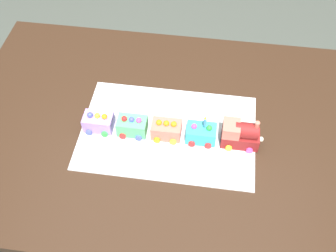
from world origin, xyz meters
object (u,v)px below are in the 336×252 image
(cake_car_flatbed_mint_green, at_px, (132,126))
(cake_car_tanker_lavender, at_px, (98,122))
(cake_car_gondola_turquoise, at_px, (201,133))
(cake_locomotive, at_px, (240,134))
(cake_car_hopper_coral, at_px, (166,129))
(birthday_candle, at_px, (205,121))
(dining_table, at_px, (156,144))

(cake_car_flatbed_mint_green, relative_size, cake_car_tanker_lavender, 1.00)
(cake_car_gondola_turquoise, height_order, cake_car_flatbed_mint_green, same)
(cake_locomotive, bearing_deg, cake_car_hopper_coral, 0.00)
(cake_locomotive, relative_size, birthday_candle, 2.96)
(cake_car_gondola_turquoise, xyz_separation_m, cake_car_flatbed_mint_green, (0.24, 0.00, 0.00))
(cake_car_hopper_coral, bearing_deg, cake_car_tanker_lavender, 0.00)
(birthday_candle, bearing_deg, cake_locomotive, -180.00)
(dining_table, bearing_deg, cake_car_hopper_coral, 140.88)
(dining_table, xyz_separation_m, birthday_candle, (-0.17, 0.04, 0.21))
(cake_locomotive, height_order, cake_car_tanker_lavender, cake_locomotive)
(cake_car_tanker_lavender, relative_size, birthday_candle, 2.11)
(cake_car_flatbed_mint_green, distance_m, birthday_candle, 0.25)
(cake_car_gondola_turquoise, bearing_deg, dining_table, -12.54)
(cake_car_gondola_turquoise, xyz_separation_m, birthday_candle, (-0.01, 0.00, 0.07))
(dining_table, bearing_deg, cake_locomotive, 172.93)
(cake_car_tanker_lavender, bearing_deg, dining_table, -169.32)
(cake_car_flatbed_mint_green, bearing_deg, cake_car_hopper_coral, 180.00)
(cake_car_gondola_turquoise, height_order, cake_car_hopper_coral, same)
(cake_car_gondola_turquoise, distance_m, birthday_candle, 0.07)
(cake_car_tanker_lavender, bearing_deg, cake_locomotive, -180.00)
(cake_car_hopper_coral, bearing_deg, dining_table, -39.12)
(cake_car_gondola_turquoise, bearing_deg, cake_car_hopper_coral, 0.00)
(cake_locomotive, xyz_separation_m, cake_car_gondola_turquoise, (0.13, 0.00, -0.02))
(cake_car_hopper_coral, distance_m, cake_car_tanker_lavender, 0.24)
(birthday_candle, bearing_deg, cake_car_hopper_coral, 0.00)
(cake_car_gondola_turquoise, relative_size, cake_car_hopper_coral, 1.00)
(cake_car_tanker_lavender, bearing_deg, cake_car_gondola_turquoise, -180.00)
(dining_table, distance_m, cake_car_flatbed_mint_green, 0.16)
(dining_table, relative_size, cake_car_hopper_coral, 14.00)
(cake_car_gondola_turquoise, relative_size, cake_car_flatbed_mint_green, 1.00)
(cake_locomotive, xyz_separation_m, cake_car_hopper_coral, (0.25, 0.00, -0.02))
(birthday_candle, bearing_deg, dining_table, -11.92)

